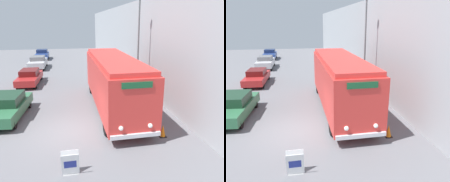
% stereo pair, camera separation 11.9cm
% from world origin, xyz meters
% --- Properties ---
extents(ground_plane, '(80.00, 80.00, 0.00)m').
position_xyz_m(ground_plane, '(0.00, 0.00, 0.00)').
color(ground_plane, slate).
extents(building_wall_right, '(0.30, 60.00, 7.48)m').
position_xyz_m(building_wall_right, '(6.67, 10.00, 3.74)').
color(building_wall_right, '#9EA3A8').
rests_on(building_wall_right, ground_plane).
extents(vintage_bus, '(2.53, 10.19, 3.50)m').
position_xyz_m(vintage_bus, '(3.05, 2.88, 1.95)').
color(vintage_bus, black).
rests_on(vintage_bus, ground_plane).
extents(sign_board, '(0.67, 0.35, 0.94)m').
position_xyz_m(sign_board, '(0.05, -3.53, 0.46)').
color(sign_board, gray).
rests_on(sign_board, ground_plane).
extents(streetlamp, '(0.36, 0.36, 7.53)m').
position_xyz_m(streetlamp, '(5.45, 5.25, 4.77)').
color(streetlamp, '#595E60').
rests_on(streetlamp, ground_plane).
extents(parked_car_near, '(2.35, 4.71, 1.45)m').
position_xyz_m(parked_car_near, '(-3.59, 2.56, 0.74)').
color(parked_car_near, black).
rests_on(parked_car_near, ground_plane).
extents(parked_car_mid, '(1.96, 4.71, 1.39)m').
position_xyz_m(parked_car_mid, '(-3.46, 10.38, 0.71)').
color(parked_car_mid, black).
rests_on(parked_car_mid, ground_plane).
extents(parked_car_far, '(1.95, 4.74, 1.53)m').
position_xyz_m(parked_car_far, '(-3.62, 18.13, 0.79)').
color(parked_car_far, black).
rests_on(parked_car_far, ground_plane).
extents(parked_car_distant, '(1.91, 4.04, 1.53)m').
position_xyz_m(parked_car_distant, '(-3.84, 25.68, 0.78)').
color(parked_car_distant, black).
rests_on(parked_car_distant, ground_plane).
extents(traffic_cone, '(0.36, 0.36, 0.64)m').
position_xyz_m(traffic_cone, '(4.71, -1.49, 0.31)').
color(traffic_cone, black).
rests_on(traffic_cone, ground_plane).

